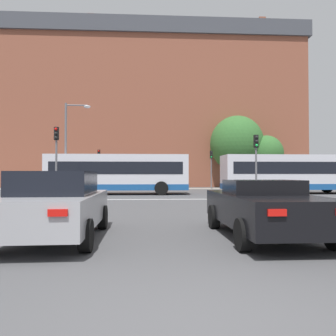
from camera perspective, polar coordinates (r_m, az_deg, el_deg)
ground_plane at (r=3.48m, az=5.05°, el=-26.26°), size 400.00×400.00×0.00m
stop_line_strip at (r=19.68m, az=-1.97°, el=-5.47°), size 9.38×0.30×0.01m
far_pavement at (r=34.75m, az=-2.55°, el=-3.61°), size 70.42×2.50×0.01m
brick_civic_building at (r=47.04m, az=-3.26°, el=9.56°), size 39.53×15.86×22.81m
car_saloon_left at (r=7.96m, az=-18.93°, el=-6.08°), size 2.10×4.40×1.55m
car_roadster_right at (r=8.11m, az=16.39°, el=-6.60°), size 2.09×4.46×1.35m
bus_crossing_lead at (r=24.91m, az=-8.71°, el=-0.91°), size 10.42×2.74×2.97m
bus_crossing_trailing at (r=27.37m, az=20.94°, el=-0.84°), size 11.02×2.74×2.99m
traffic_light_near_left at (r=21.02m, az=-18.88°, el=2.87°), size 0.26×0.31×4.39m
traffic_light_near_right at (r=21.19m, az=15.10°, el=2.12°), size 0.26×0.31×3.97m
traffic_light_far_left at (r=34.57m, az=-11.96°, el=0.95°), size 0.26×0.31×4.07m
traffic_light_far_right at (r=34.93m, az=7.55°, el=0.85°), size 0.26×0.31×4.01m
street_lamp_junction at (r=25.04m, az=-16.68°, el=4.93°), size 1.87×0.36×6.73m
pedestrian_waiting at (r=36.08m, az=-16.29°, el=-1.86°), size 0.41×0.25×1.73m
tree_by_building at (r=38.75m, az=16.70°, el=2.44°), size 3.88×3.88×5.94m
tree_kerbside at (r=38.94m, az=11.89°, el=4.17°), size 6.17×6.17×8.34m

